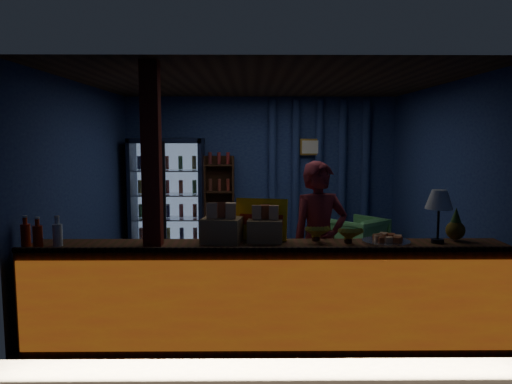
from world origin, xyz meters
TOP-DOWN VIEW (x-y plane):
  - ground at (0.00, 0.00)m, footprint 4.60×4.60m
  - room_walls at (0.00, 0.00)m, footprint 4.60×4.60m
  - counter at (0.00, -1.91)m, footprint 4.40×0.57m
  - support_post at (-1.05, -1.90)m, footprint 0.16×0.16m
  - beverage_cooler at (-1.55, 1.92)m, footprint 1.20×0.62m
  - bottle_shelf at (-0.70, 2.06)m, footprint 0.50×0.28m
  - curtain_folds at (1.00, 2.14)m, footprint 1.74×0.14m
  - framed_picture at (0.85, 2.10)m, footprint 0.36×0.04m
  - shopkeeper at (0.55, -1.28)m, footprint 0.70×0.56m
  - green_chair at (1.52, 1.33)m, footprint 1.02×1.02m
  - side_table at (1.00, 1.45)m, footprint 0.55×0.43m
  - yellow_sign at (-0.06, -1.68)m, footprint 0.51×0.20m
  - soda_bottles at (-2.05, -1.96)m, footprint 0.37×0.17m
  - snack_box_left at (-0.43, -1.78)m, footprint 0.40×0.35m
  - snack_box_centre at (-0.03, -1.75)m, footprint 0.35×0.30m
  - pastry_tray at (1.09, -1.83)m, footprint 0.45×0.45m
  - banana_bunches at (0.60, -1.81)m, footprint 0.54×0.31m
  - table_lamp at (1.57, -1.84)m, footprint 0.25×0.25m
  - pineapple at (1.78, -1.73)m, footprint 0.18×0.18m

SIDE VIEW (x-z plane):
  - ground at x=0.00m, z-range 0.00..0.00m
  - side_table at x=1.00m, z-range -0.04..0.52m
  - green_chair at x=1.52m, z-range 0.00..0.67m
  - counter at x=0.00m, z-range -0.02..0.97m
  - bottle_shelf at x=-0.70m, z-range -0.01..1.59m
  - shopkeeper at x=0.55m, z-range 0.00..1.68m
  - beverage_cooler at x=-1.55m, z-range -0.02..1.88m
  - pastry_tray at x=1.09m, z-range 0.94..1.01m
  - banana_bunches at x=0.60m, z-range 0.95..1.13m
  - soda_bottles at x=-2.05m, z-range 0.92..1.20m
  - snack_box_centre at x=-0.03m, z-range 0.90..1.24m
  - pineapple at x=1.78m, z-range 0.92..1.23m
  - snack_box_left at x=-0.43m, z-range 0.90..1.27m
  - yellow_sign at x=-0.06m, z-range 0.95..1.35m
  - support_post at x=-1.05m, z-range 0.00..2.60m
  - curtain_folds at x=1.00m, z-range 0.05..2.55m
  - table_lamp at x=1.57m, z-range 1.09..1.59m
  - room_walls at x=0.00m, z-range -0.73..3.87m
  - framed_picture at x=0.85m, z-range 1.61..1.89m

